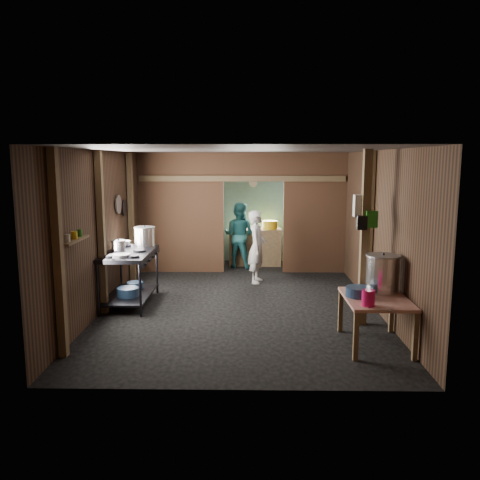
{
  "coord_description": "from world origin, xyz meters",
  "views": [
    {
      "loc": [
        0.15,
        -8.5,
        2.45
      ],
      "look_at": [
        0.0,
        -0.2,
        1.1
      ],
      "focal_mm": 37.08,
      "sensor_mm": 36.0,
      "label": 1
    }
  ],
  "objects_px": {
    "prep_table": "(375,321)",
    "cook": "(257,247)",
    "stove_pot_large": "(145,237)",
    "pink_bucket": "(368,298)",
    "stock_pot": "(383,274)",
    "gas_range": "(130,278)",
    "yellow_tub": "(270,225)"
  },
  "relations": [
    {
      "from": "stock_pot",
      "to": "yellow_tub",
      "type": "distance_m",
      "value": 5.0
    },
    {
      "from": "stock_pot",
      "to": "pink_bucket",
      "type": "height_order",
      "value": "stock_pot"
    },
    {
      "from": "stove_pot_large",
      "to": "gas_range",
      "type": "bearing_deg",
      "value": -108.09
    },
    {
      "from": "stove_pot_large",
      "to": "stock_pot",
      "type": "xyz_separation_m",
      "value": [
        3.69,
        -2.08,
        -0.18
      ]
    },
    {
      "from": "gas_range",
      "to": "cook",
      "type": "xyz_separation_m",
      "value": [
        2.19,
        1.56,
        0.27
      ]
    },
    {
      "from": "pink_bucket",
      "to": "cook",
      "type": "xyz_separation_m",
      "value": [
        -1.32,
        3.78,
        -0.03
      ]
    },
    {
      "from": "stock_pot",
      "to": "yellow_tub",
      "type": "height_order",
      "value": "stock_pot"
    },
    {
      "from": "gas_range",
      "to": "stock_pot",
      "type": "height_order",
      "value": "stock_pot"
    },
    {
      "from": "prep_table",
      "to": "cook",
      "type": "xyz_separation_m",
      "value": [
        -1.52,
        3.41,
        0.4
      ]
    },
    {
      "from": "pink_bucket",
      "to": "yellow_tub",
      "type": "distance_m",
      "value": 5.57
    },
    {
      "from": "stock_pot",
      "to": "cook",
      "type": "xyz_separation_m",
      "value": [
        -1.67,
        3.12,
        -0.18
      ]
    },
    {
      "from": "gas_range",
      "to": "prep_table",
      "type": "relative_size",
      "value": 1.4
    },
    {
      "from": "stock_pot",
      "to": "cook",
      "type": "bearing_deg",
      "value": 118.07
    },
    {
      "from": "gas_range",
      "to": "cook",
      "type": "height_order",
      "value": "cook"
    },
    {
      "from": "stove_pot_large",
      "to": "stock_pot",
      "type": "height_order",
      "value": "stove_pot_large"
    },
    {
      "from": "gas_range",
      "to": "stock_pot",
      "type": "xyz_separation_m",
      "value": [
        3.86,
        -1.56,
        0.45
      ]
    },
    {
      "from": "prep_table",
      "to": "pink_bucket",
      "type": "distance_m",
      "value": 0.6
    },
    {
      "from": "yellow_tub",
      "to": "stock_pot",
      "type": "bearing_deg",
      "value": -74.45
    },
    {
      "from": "yellow_tub",
      "to": "cook",
      "type": "distance_m",
      "value": 1.74
    },
    {
      "from": "pink_bucket",
      "to": "stove_pot_large",
      "type": "bearing_deg",
      "value": 140.68
    },
    {
      "from": "prep_table",
      "to": "stove_pot_large",
      "type": "xyz_separation_m",
      "value": [
        -3.54,
        2.37,
        0.75
      ]
    },
    {
      "from": "pink_bucket",
      "to": "yellow_tub",
      "type": "bearing_deg",
      "value": 100.3
    },
    {
      "from": "prep_table",
      "to": "yellow_tub",
      "type": "height_order",
      "value": "yellow_tub"
    },
    {
      "from": "gas_range",
      "to": "pink_bucket",
      "type": "xyz_separation_m",
      "value": [
        3.51,
        -2.22,
        0.3
      ]
    },
    {
      "from": "gas_range",
      "to": "stove_pot_large",
      "type": "height_order",
      "value": "stove_pot_large"
    },
    {
      "from": "cook",
      "to": "yellow_tub",
      "type": "bearing_deg",
      "value": -1.38
    },
    {
      "from": "stove_pot_large",
      "to": "pink_bucket",
      "type": "xyz_separation_m",
      "value": [
        3.34,
        -2.74,
        -0.33
      ]
    },
    {
      "from": "gas_range",
      "to": "yellow_tub",
      "type": "xyz_separation_m",
      "value": [
        2.52,
        3.26,
        0.49
      ]
    },
    {
      "from": "gas_range",
      "to": "prep_table",
      "type": "xyz_separation_m",
      "value": [
        3.71,
        -1.85,
        -0.13
      ]
    },
    {
      "from": "gas_range",
      "to": "yellow_tub",
      "type": "relative_size",
      "value": 4.41
    },
    {
      "from": "gas_range",
      "to": "pink_bucket",
      "type": "relative_size",
      "value": 7.82
    },
    {
      "from": "yellow_tub",
      "to": "gas_range",
      "type": "bearing_deg",
      "value": -127.73
    }
  ]
}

